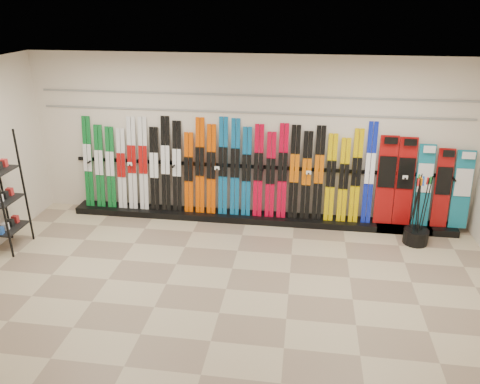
# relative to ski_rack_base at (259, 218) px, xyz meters

# --- Properties ---
(floor) EXTENTS (8.00, 8.00, 0.00)m
(floor) POSITION_rel_ski_rack_base_xyz_m (-0.22, -2.28, -0.06)
(floor) COLOR gray
(floor) RESTS_ON ground
(back_wall) EXTENTS (8.00, 0.00, 8.00)m
(back_wall) POSITION_rel_ski_rack_base_xyz_m (-0.22, 0.22, 1.44)
(back_wall) COLOR beige
(back_wall) RESTS_ON floor
(ceiling) EXTENTS (8.00, 8.00, 0.00)m
(ceiling) POSITION_rel_ski_rack_base_xyz_m (-0.22, -2.28, 2.94)
(ceiling) COLOR silver
(ceiling) RESTS_ON back_wall
(ski_rack_base) EXTENTS (8.00, 0.40, 0.12)m
(ski_rack_base) POSITION_rel_ski_rack_base_xyz_m (0.00, 0.00, 0.00)
(ski_rack_base) COLOR black
(ski_rack_base) RESTS_ON floor
(skis) EXTENTS (5.38, 0.28, 1.80)m
(skis) POSITION_rel_ski_rack_base_xyz_m (-0.67, 0.07, 0.89)
(skis) COLOR #0E6626
(skis) RESTS_ON ski_rack_base
(snowboards) EXTENTS (1.59, 0.24, 1.57)m
(snowboards) POSITION_rel_ski_rack_base_xyz_m (2.83, 0.07, 0.80)
(snowboards) COLOR #990C0C
(snowboards) RESTS_ON ski_rack_base
(accessory_rack) EXTENTS (0.40, 0.60, 1.96)m
(accessory_rack) POSITION_rel_ski_rack_base_xyz_m (-3.97, -1.57, 0.92)
(accessory_rack) COLOR black
(accessory_rack) RESTS_ON floor
(pole_bin) EXTENTS (0.41, 0.41, 0.25)m
(pole_bin) POSITION_rel_ski_rack_base_xyz_m (2.73, -0.47, 0.07)
(pole_bin) COLOR black
(pole_bin) RESTS_ON floor
(ski_poles) EXTENTS (0.29, 0.33, 1.18)m
(ski_poles) POSITION_rel_ski_rack_base_xyz_m (2.69, -0.49, 0.55)
(ski_poles) COLOR black
(ski_poles) RESTS_ON pole_bin
(slatwall_rail_0) EXTENTS (7.60, 0.02, 0.03)m
(slatwall_rail_0) POSITION_rel_ski_rack_base_xyz_m (-0.22, 0.20, 1.94)
(slatwall_rail_0) COLOR gray
(slatwall_rail_0) RESTS_ON back_wall
(slatwall_rail_1) EXTENTS (7.60, 0.02, 0.03)m
(slatwall_rail_1) POSITION_rel_ski_rack_base_xyz_m (-0.22, 0.20, 2.24)
(slatwall_rail_1) COLOR gray
(slatwall_rail_1) RESTS_ON back_wall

